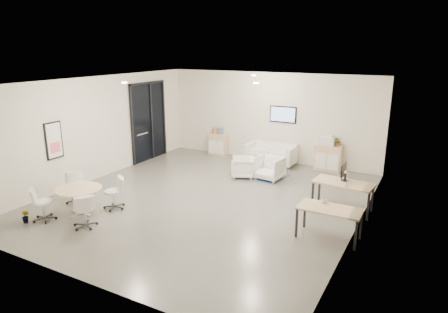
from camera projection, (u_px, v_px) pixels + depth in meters
room_shell at (206, 143)px, 10.60m from camera, size 9.60×10.60×4.80m
glass_door at (149, 119)px, 14.58m from camera, size 0.09×1.90×2.85m
artwork at (54, 141)px, 11.09m from camera, size 0.05×0.54×1.04m
wall_tv at (283, 114)px, 14.11m from camera, size 0.98×0.06×0.58m
ceiling_spots at (215, 80)px, 10.98m from camera, size 3.14×4.14×0.03m
sideboard_left at (218, 144)px, 15.49m from camera, size 0.72×0.38×0.82m
sideboard_right at (328, 158)px, 13.49m from camera, size 0.87×0.42×0.87m
books at (218, 131)px, 15.37m from camera, size 0.43×0.14×0.22m
printer at (327, 140)px, 13.37m from camera, size 0.55×0.48×0.35m
loveseat at (272, 154)px, 14.25m from camera, size 1.74×0.91×0.64m
blue_rug at (259, 174)px, 13.17m from camera, size 1.91×1.50×0.01m
armchair_left at (243, 166)px, 12.81m from camera, size 0.87×0.89×0.72m
armchair_right at (270, 167)px, 12.58m from camera, size 0.87×0.82×0.81m
desk_rear at (343, 185)px, 10.08m from camera, size 1.53×0.87×0.76m
desk_front at (330, 211)px, 8.62m from camera, size 1.36×0.69×0.71m
monitor at (344, 172)px, 10.14m from camera, size 0.20×0.50×0.44m
round_table at (79, 192)px, 9.90m from camera, size 1.11×1.11×0.68m
meeting_chairs at (80, 199)px, 9.95m from camera, size 2.17×2.17×0.82m
plant_cabinet at (338, 142)px, 13.21m from camera, size 0.35×0.38×0.25m
plant_floor at (26, 220)px, 9.52m from camera, size 0.26×0.37×0.15m
cup at (324, 200)px, 8.87m from camera, size 0.16×0.14×0.13m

